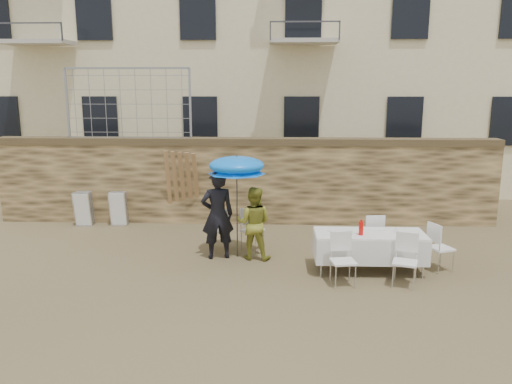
{
  "coord_description": "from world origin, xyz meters",
  "views": [
    {
      "loc": [
        0.8,
        -7.88,
        3.51
      ],
      "look_at": [
        0.4,
        2.2,
        1.4
      ],
      "focal_mm": 35.0,
      "sensor_mm": 36.0,
      "label": 1
    }
  ],
  "objects_px": {
    "soda_bottle": "(361,228)",
    "table_chair_side": "(441,247)",
    "man_suit": "(217,215)",
    "woman_dress": "(254,223)",
    "table_chair_back": "(372,236)",
    "couple_chair_left": "(221,229)",
    "banquet_table": "(370,235)",
    "umbrella": "(237,169)",
    "table_chair_front_left": "(343,260)",
    "chair_stack_right": "(120,208)",
    "table_chair_front_right": "(405,261)",
    "chair_stack_left": "(86,207)",
    "couple_chair_right": "(252,229)"
  },
  "relations": [
    {
      "from": "couple_chair_right",
      "to": "table_chair_back",
      "type": "bearing_deg",
      "value": -161.03
    },
    {
      "from": "soda_bottle",
      "to": "table_chair_side",
      "type": "bearing_deg",
      "value": 8.88
    },
    {
      "from": "couple_chair_right",
      "to": "table_chair_side",
      "type": "xyz_separation_m",
      "value": [
        3.72,
        -1.11,
        0.0
      ]
    },
    {
      "from": "couple_chair_right",
      "to": "woman_dress",
      "type": "bearing_deg",
      "value": 123.31
    },
    {
      "from": "man_suit",
      "to": "soda_bottle",
      "type": "bearing_deg",
      "value": 148.72
    },
    {
      "from": "banquet_table",
      "to": "soda_bottle",
      "type": "xyz_separation_m",
      "value": [
        -0.2,
        -0.15,
        0.17
      ]
    },
    {
      "from": "soda_bottle",
      "to": "table_chair_back",
      "type": "height_order",
      "value": "soda_bottle"
    },
    {
      "from": "woman_dress",
      "to": "banquet_table",
      "type": "relative_size",
      "value": 0.73
    },
    {
      "from": "woman_dress",
      "to": "table_chair_back",
      "type": "distance_m",
      "value": 2.49
    },
    {
      "from": "table_chair_front_right",
      "to": "table_chair_back",
      "type": "relative_size",
      "value": 1.0
    },
    {
      "from": "man_suit",
      "to": "soda_bottle",
      "type": "relative_size",
      "value": 7.15
    },
    {
      "from": "couple_chair_right",
      "to": "chair_stack_right",
      "type": "height_order",
      "value": "couple_chair_right"
    },
    {
      "from": "chair_stack_left",
      "to": "table_chair_front_left",
      "type": "bearing_deg",
      "value": -32.22
    },
    {
      "from": "woman_dress",
      "to": "couple_chair_left",
      "type": "bearing_deg",
      "value": -26.61
    },
    {
      "from": "man_suit",
      "to": "table_chair_back",
      "type": "relative_size",
      "value": 1.94
    },
    {
      "from": "couple_chair_left",
      "to": "chair_stack_right",
      "type": "relative_size",
      "value": 1.04
    },
    {
      "from": "woman_dress",
      "to": "table_chair_front_left",
      "type": "height_order",
      "value": "woman_dress"
    },
    {
      "from": "table_chair_side",
      "to": "chair_stack_left",
      "type": "relative_size",
      "value": 1.04
    },
    {
      "from": "man_suit",
      "to": "table_chair_front_left",
      "type": "height_order",
      "value": "man_suit"
    },
    {
      "from": "couple_chair_right",
      "to": "table_chair_front_right",
      "type": "bearing_deg",
      "value": 173.41
    },
    {
      "from": "woman_dress",
      "to": "table_chair_side",
      "type": "height_order",
      "value": "woman_dress"
    },
    {
      "from": "table_chair_side",
      "to": "chair_stack_left",
      "type": "xyz_separation_m",
      "value": [
        -8.18,
        3.04,
        -0.02
      ]
    },
    {
      "from": "soda_bottle",
      "to": "chair_stack_left",
      "type": "distance_m",
      "value": 7.37
    },
    {
      "from": "banquet_table",
      "to": "couple_chair_left",
      "type": "bearing_deg",
      "value": 158.26
    },
    {
      "from": "man_suit",
      "to": "banquet_table",
      "type": "height_order",
      "value": "man_suit"
    },
    {
      "from": "woman_dress",
      "to": "banquet_table",
      "type": "xyz_separation_m",
      "value": [
        2.27,
        -0.66,
        -0.03
      ]
    },
    {
      "from": "banquet_table",
      "to": "soda_bottle",
      "type": "distance_m",
      "value": 0.3
    },
    {
      "from": "banquet_table",
      "to": "table_chair_front_right",
      "type": "relative_size",
      "value": 2.19
    },
    {
      "from": "table_chair_front_left",
      "to": "man_suit",
      "type": "bearing_deg",
      "value": 140.33
    },
    {
      "from": "banquet_table",
      "to": "soda_bottle",
      "type": "relative_size",
      "value": 8.08
    },
    {
      "from": "man_suit",
      "to": "table_chair_side",
      "type": "xyz_separation_m",
      "value": [
        4.42,
        -0.56,
        -0.45
      ]
    },
    {
      "from": "table_chair_front_right",
      "to": "table_chair_front_left",
      "type": "bearing_deg",
      "value": -160.77
    },
    {
      "from": "table_chair_side",
      "to": "table_chair_front_right",
      "type": "bearing_deg",
      "value": 111.89
    },
    {
      "from": "man_suit",
      "to": "couple_chair_left",
      "type": "height_order",
      "value": "man_suit"
    },
    {
      "from": "table_chair_side",
      "to": "chair_stack_right",
      "type": "xyz_separation_m",
      "value": [
        -7.28,
        3.04,
        -0.02
      ]
    },
    {
      "from": "couple_chair_right",
      "to": "table_chair_side",
      "type": "distance_m",
      "value": 3.89
    },
    {
      "from": "table_chair_side",
      "to": "couple_chair_left",
      "type": "bearing_deg",
      "value": 54.49
    },
    {
      "from": "soda_bottle",
      "to": "table_chair_side",
      "type": "height_order",
      "value": "soda_bottle"
    },
    {
      "from": "table_chair_back",
      "to": "chair_stack_right",
      "type": "bearing_deg",
      "value": -28.23
    },
    {
      "from": "umbrella",
      "to": "woman_dress",
      "type": "bearing_deg",
      "value": -15.95
    },
    {
      "from": "couple_chair_right",
      "to": "table_chair_back",
      "type": "relative_size",
      "value": 1.0
    },
    {
      "from": "couple_chair_right",
      "to": "soda_bottle",
      "type": "distance_m",
      "value": 2.56
    },
    {
      "from": "banquet_table",
      "to": "table_chair_front_left",
      "type": "distance_m",
      "value": 0.99
    },
    {
      "from": "woman_dress",
      "to": "couple_chair_right",
      "type": "xyz_separation_m",
      "value": [
        -0.05,
        0.55,
        -0.28
      ]
    },
    {
      "from": "man_suit",
      "to": "chair_stack_left",
      "type": "bearing_deg",
      "value": -48.87
    },
    {
      "from": "man_suit",
      "to": "banquet_table",
      "type": "xyz_separation_m",
      "value": [
        3.02,
        -0.66,
        -0.2
      ]
    },
    {
      "from": "table_chair_side",
      "to": "couple_chair_right",
      "type": "bearing_deg",
      "value": 51.99
    },
    {
      "from": "couple_chair_right",
      "to": "table_chair_front_left",
      "type": "xyz_separation_m",
      "value": [
        1.72,
        -1.96,
        0.0
      ]
    },
    {
      "from": "soda_bottle",
      "to": "umbrella",
      "type": "bearing_deg",
      "value": 159.5
    },
    {
      "from": "table_chair_front_left",
      "to": "chair_stack_right",
      "type": "bearing_deg",
      "value": 134.04
    }
  ]
}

